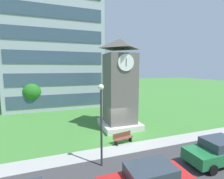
# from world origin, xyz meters

# --- Properties ---
(ground_plane) EXTENTS (160.00, 160.00, 0.00)m
(ground_plane) POSITION_xyz_m (0.00, 0.00, 0.00)
(ground_plane) COLOR #3D7A33
(kerb_strip) EXTENTS (120.00, 1.60, 0.01)m
(kerb_strip) POSITION_xyz_m (0.00, -2.41, 0.00)
(kerb_strip) COLOR #9E9E99
(kerb_strip) RESTS_ON ground
(office_building) EXTENTS (14.86, 15.47, 19.20)m
(office_building) POSITION_xyz_m (-5.13, 19.52, 9.60)
(office_building) COLOR #9EA8B2
(office_building) RESTS_ON ground
(clock_tower) EXTENTS (4.01, 4.01, 9.42)m
(clock_tower) POSITION_xyz_m (1.05, 2.28, 4.17)
(clock_tower) COLOR #605B56
(clock_tower) RESTS_ON ground
(park_bench) EXTENTS (1.86, 0.81, 0.88)m
(park_bench) POSITION_xyz_m (-0.11, -1.38, 0.46)
(park_bench) COLOR brown
(park_bench) RESTS_ON ground
(street_lamp) EXTENTS (0.36, 0.36, 5.41)m
(street_lamp) POSITION_xyz_m (-2.75, -4.00, 3.39)
(street_lamp) COLOR #333338
(street_lamp) RESTS_ON ground
(tree_by_building) EXTENTS (2.93, 2.93, 4.53)m
(tree_by_building) POSITION_xyz_m (-8.64, 12.62, 3.05)
(tree_by_building) COLOR #513823
(tree_by_building) RESTS_ON ground
(parked_car_green) EXTENTS (4.41, 2.03, 1.69)m
(parked_car_green) POSITION_xyz_m (4.72, -6.26, 0.86)
(parked_car_green) COLOR #1E6B38
(parked_car_green) RESTS_ON ground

